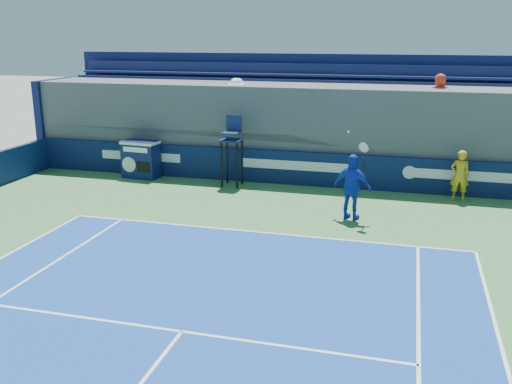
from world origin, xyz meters
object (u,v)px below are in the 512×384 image
(match_clock, at_px, (141,158))
(tennis_player, at_px, (352,187))
(ball_person, at_px, (460,175))
(umpire_chair, at_px, (232,143))

(match_clock, height_order, tennis_player, tennis_player)
(ball_person, relative_size, umpire_chair, 0.66)
(umpire_chair, relative_size, tennis_player, 0.96)
(ball_person, height_order, umpire_chair, umpire_chair)
(match_clock, bearing_deg, umpire_chair, -3.57)
(ball_person, bearing_deg, tennis_player, 42.00)
(tennis_player, bearing_deg, match_clock, 159.91)
(match_clock, distance_m, tennis_player, 8.57)
(ball_person, distance_m, tennis_player, 4.21)
(ball_person, xyz_separation_m, tennis_player, (-3.10, -2.85, 0.14))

